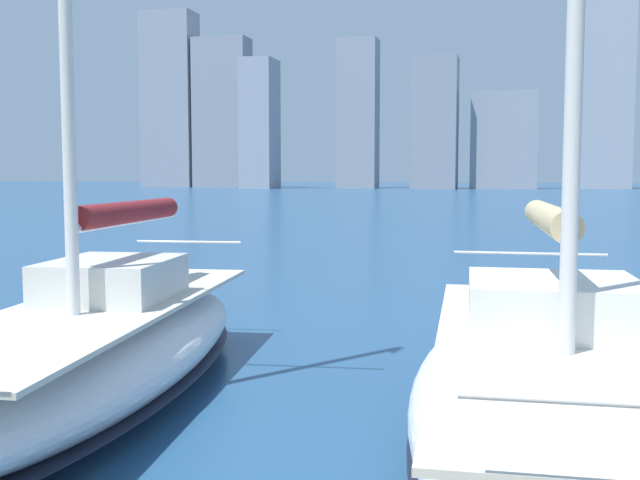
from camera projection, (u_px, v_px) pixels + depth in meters
The scene contains 3 objects.
city_skyline at pixel (537, 94), 156.44m from camera, with size 170.69×22.05×53.38m.
sailboat_tan at pixel (556, 391), 7.71m from camera, with size 3.45×8.54×12.57m.
sailboat_maroon at pixel (99, 345), 9.89m from camera, with size 3.59×9.03×10.94m.
Camera 1 is at (-1.61, 1.63, 2.95)m, focal length 42.00 mm.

